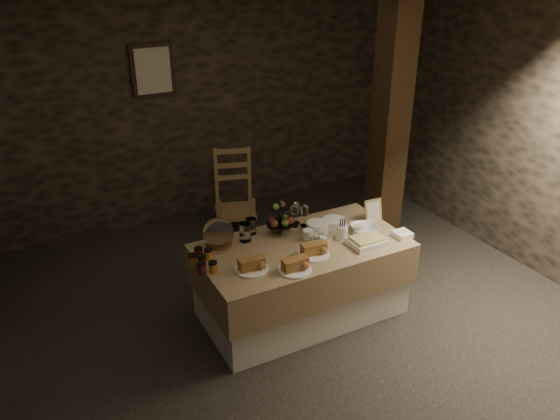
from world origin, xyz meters
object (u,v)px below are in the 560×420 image
buffet_table (302,274)px  timber_column (390,121)px  fruit_stand (281,220)px  chair (233,195)px

buffet_table → timber_column: bearing=29.8°
timber_column → fruit_stand: timber_column is taller
buffet_table → chair: chair is taller
buffet_table → timber_column: timber_column is taller
buffet_table → timber_column: size_ratio=0.67×
chair → fruit_stand: (-0.19, -1.51, 0.41)m
fruit_stand → timber_column: bearing=21.1°
buffet_table → chair: (0.12, 1.77, 0.01)m
chair → buffet_table: bearing=-76.0°
buffet_table → chair: size_ratio=2.41×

